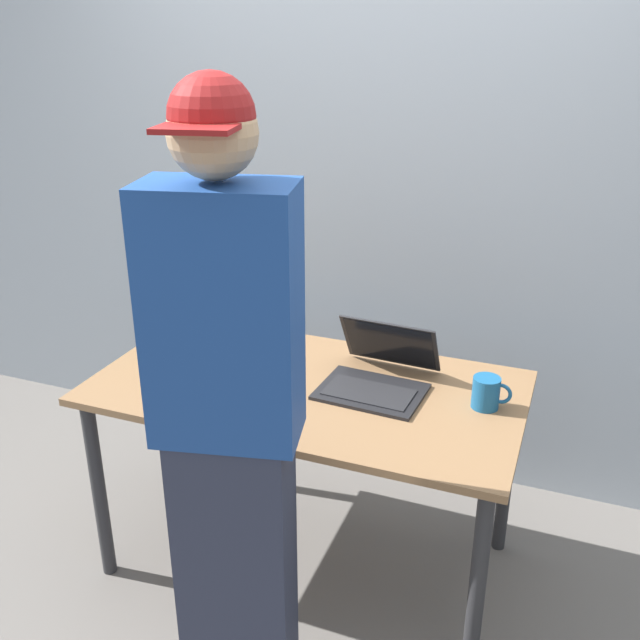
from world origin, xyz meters
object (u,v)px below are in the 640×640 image
(beer_bottle_dark, at_px, (199,323))
(person_figure, at_px, (229,417))
(laptop, at_px, (378,373))
(beer_bottle_amber, at_px, (204,343))
(beer_bottle_brown, at_px, (190,331))
(coffee_mug, at_px, (487,393))
(beer_bottle_green, at_px, (167,331))

(beer_bottle_dark, bearing_deg, person_figure, -54.32)
(beer_bottle_dark, bearing_deg, laptop, -3.02)
(laptop, xyz_separation_m, beer_bottle_amber, (-0.61, -0.11, 0.06))
(beer_bottle_amber, xyz_separation_m, person_figure, (0.40, -0.55, 0.08))
(person_figure, bearing_deg, beer_bottle_dark, 125.68)
(beer_bottle_brown, xyz_separation_m, coffee_mug, (1.08, 0.03, -0.06))
(coffee_mug, bearing_deg, beer_bottle_amber, -174.65)
(beer_bottle_amber, xyz_separation_m, coffee_mug, (0.99, 0.09, -0.05))
(laptop, xyz_separation_m, beer_bottle_dark, (-0.72, 0.04, 0.06))
(beer_bottle_dark, distance_m, coffee_mug, 1.10)
(beer_bottle_dark, height_order, person_figure, person_figure)
(laptop, distance_m, beer_bottle_green, 0.79)
(beer_bottle_green, xyz_separation_m, beer_bottle_amber, (0.17, -0.02, -0.01))
(beer_bottle_green, bearing_deg, coffee_mug, 3.54)
(laptop, relative_size, beer_bottle_dark, 1.34)
(beer_bottle_dark, xyz_separation_m, beer_bottle_amber, (0.11, -0.15, -0.00))
(beer_bottle_green, distance_m, coffee_mug, 1.16)
(beer_bottle_amber, bearing_deg, person_figure, -54.16)
(beer_bottle_green, bearing_deg, beer_bottle_brown, 30.26)
(laptop, distance_m, beer_bottle_brown, 0.71)
(laptop, relative_size, beer_bottle_brown, 1.35)
(coffee_mug, bearing_deg, beer_bottle_dark, 176.92)
(beer_bottle_green, relative_size, coffee_mug, 2.44)
(laptop, xyz_separation_m, person_figure, (-0.22, -0.66, 0.14))
(beer_bottle_amber, bearing_deg, coffee_mug, 5.35)
(laptop, distance_m, person_figure, 0.71)
(beer_bottle_green, xyz_separation_m, coffee_mug, (1.15, 0.07, -0.06))
(coffee_mug, bearing_deg, beer_bottle_green, -176.46)
(beer_bottle_dark, height_order, beer_bottle_green, beer_bottle_green)
(laptop, height_order, beer_bottle_brown, beer_bottle_brown)
(laptop, distance_m, coffee_mug, 0.37)
(person_figure, height_order, coffee_mug, person_figure)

